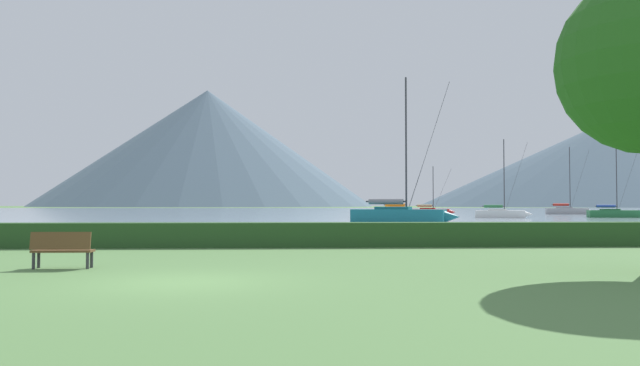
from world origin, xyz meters
TOP-DOWN VIEW (x-y plane):
  - ground_plane at (0.00, 0.00)m, footprint 1000.00×1000.00m
  - harbor_water at (0.00, 137.00)m, footprint 320.00×246.00m
  - hedge_line at (0.00, 11.00)m, footprint 80.00×1.20m
  - sailboat_slip_1 at (11.74, 39.04)m, footprint 9.01×5.26m
  - sailboat_slip_2 at (16.52, 63.51)m, footprint 7.44×4.30m
  - sailboat_slip_3 at (42.59, 62.29)m, footprint 6.78×3.28m
  - sailboat_slip_4 at (27.81, 60.54)m, footprint 6.68×3.79m
  - sailboat_slip_5 at (47.87, 86.78)m, footprint 7.54×3.82m
  - sailboat_slip_6 at (23.96, 80.85)m, footprint 6.83×3.84m
  - park_bench_near_path at (-3.55, 3.03)m, footprint 1.52×0.48m
  - distant_hill_west_ridge at (211.64, 375.43)m, footprint 251.13×251.13m
  - distant_hill_central_peak at (-52.22, 415.68)m, footprint 224.51×224.51m

SIDE VIEW (x-z plane):
  - ground_plane at x=0.00m, z-range 0.00..0.00m
  - harbor_water at x=0.00m, z-range 0.00..0.00m
  - hedge_line at x=0.00m, z-range 0.00..0.94m
  - park_bench_near_path at x=-3.55m, z-range 0.05..1.00m
  - sailboat_slip_6 at x=23.96m, z-range -3.14..4.24m
  - sailboat_slip_4 at x=27.81m, z-range -4.15..5.27m
  - sailboat_slip_3 at x=42.59m, z-range -4.12..5.25m
  - sailboat_slip_2 at x=16.52m, z-range -4.31..5.55m
  - sailboat_slip_5 at x=47.87m, z-range -4.87..6.13m
  - sailboat_slip_1 at x=11.74m, z-range -5.44..6.95m
  - distant_hill_west_ridge at x=211.64m, z-range 0.00..57.11m
  - distant_hill_central_peak at x=-52.22m, z-range 0.00..79.09m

